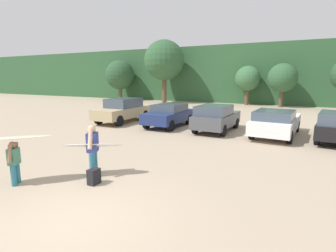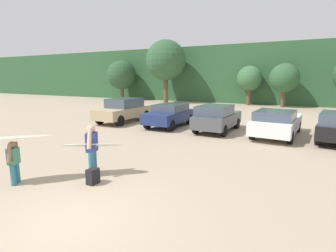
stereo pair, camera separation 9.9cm
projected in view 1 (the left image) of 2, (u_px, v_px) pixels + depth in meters
The scene contains 15 objects.
ground_plane at pixel (74, 221), 5.64m from camera, with size 120.00×120.00×0.00m, color tan.
hillside_ridge at pixel (269, 75), 34.68m from camera, with size 108.00×12.00×6.86m, color #2D5633.
tree_far_left at pixel (120, 75), 35.73m from camera, with size 3.89×3.89×5.33m.
tree_center_left at pixel (164, 60), 31.67m from camera, with size 4.80×4.80×7.50m.
tree_ridge_back at pixel (248, 79), 29.24m from camera, with size 2.75×2.75×4.32m.
tree_far_right at pixel (282, 78), 26.99m from camera, with size 2.95×2.95×4.48m.
parked_car_tan at pixel (123, 110), 18.14m from camera, with size 1.88×4.53×1.62m.
parked_car_navy at pixel (169, 115), 16.46m from camera, with size 1.89×3.94×1.40m.
parked_car_dark_gray at pixel (216, 117), 14.95m from camera, with size 1.87×3.98×1.52m.
parked_car_white at pixel (276, 122), 13.74m from camera, with size 2.26×4.90×1.40m.
person_adult at pixel (93, 147), 8.13m from camera, with size 0.47×0.67×1.60m.
person_child at pixel (14, 161), 7.44m from camera, with size 0.35×0.51×1.26m.
surfboard_white at pixel (94, 145), 8.14m from camera, with size 1.92×1.43×0.26m.
surfboard_cream at pixel (9, 138), 7.40m from camera, with size 2.06×2.06×0.13m.
backpack_dropped at pixel (94, 177), 7.55m from camera, with size 0.24×0.34×0.45m.
Camera 1 is at (4.14, -3.71, 3.01)m, focal length 28.24 mm.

